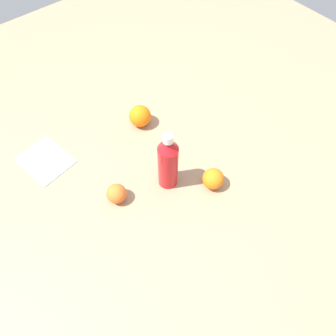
{
  "coord_description": "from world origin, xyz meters",
  "views": [
    {
      "loc": [
        -0.52,
        0.44,
        0.98
      ],
      "look_at": [
        -0.04,
        0.05,
        0.08
      ],
      "focal_mm": 35.85,
      "sensor_mm": 36.0,
      "label": 1
    }
  ],
  "objects_px": {
    "folded_napkin": "(45,160)",
    "orange_1": "(140,116)",
    "orange_2": "(213,179)",
    "water_bottle": "(168,162)",
    "orange_0": "(117,194)"
  },
  "relations": [
    {
      "from": "water_bottle",
      "to": "orange_1",
      "type": "distance_m",
      "value": 0.29
    },
    {
      "from": "water_bottle",
      "to": "orange_2",
      "type": "bearing_deg",
      "value": -159.28
    },
    {
      "from": "orange_2",
      "to": "water_bottle",
      "type": "bearing_deg",
      "value": 45.16
    },
    {
      "from": "orange_0",
      "to": "orange_1",
      "type": "height_order",
      "value": "orange_1"
    },
    {
      "from": "orange_0",
      "to": "orange_1",
      "type": "relative_size",
      "value": 0.8
    },
    {
      "from": "water_bottle",
      "to": "orange_0",
      "type": "relative_size",
      "value": 3.71
    },
    {
      "from": "folded_napkin",
      "to": "orange_1",
      "type": "bearing_deg",
      "value": -101.63
    },
    {
      "from": "water_bottle",
      "to": "orange_2",
      "type": "distance_m",
      "value": 0.17
    },
    {
      "from": "water_bottle",
      "to": "folded_napkin",
      "type": "relative_size",
      "value": 1.36
    },
    {
      "from": "orange_1",
      "to": "orange_0",
      "type": "bearing_deg",
      "value": 130.03
    },
    {
      "from": "water_bottle",
      "to": "folded_napkin",
      "type": "bearing_deg",
      "value": 14.86
    },
    {
      "from": "orange_1",
      "to": "orange_2",
      "type": "bearing_deg",
      "value": -176.85
    },
    {
      "from": "water_bottle",
      "to": "orange_1",
      "type": "xyz_separation_m",
      "value": [
        0.27,
        -0.09,
        -0.07
      ]
    },
    {
      "from": "orange_0",
      "to": "folded_napkin",
      "type": "xyz_separation_m",
      "value": [
        0.29,
        0.11,
        -0.03
      ]
    },
    {
      "from": "orange_1",
      "to": "folded_napkin",
      "type": "bearing_deg",
      "value": 78.37
    }
  ]
}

